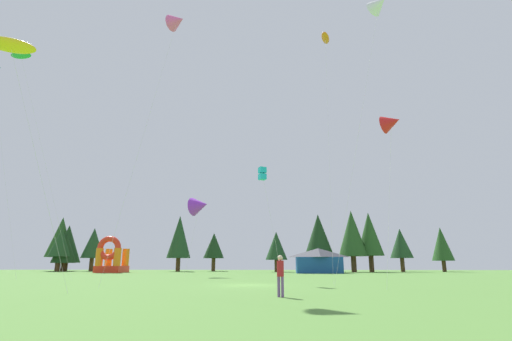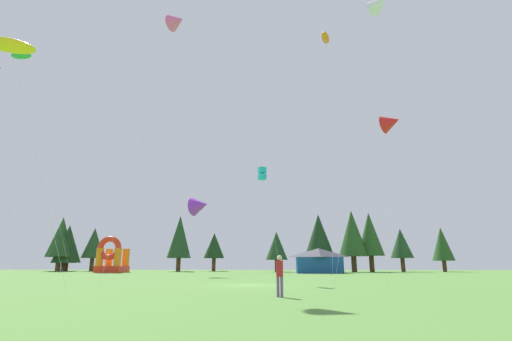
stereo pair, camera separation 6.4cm
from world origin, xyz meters
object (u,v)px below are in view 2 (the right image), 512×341
object	(u,v)px
kite_red_delta	(391,122)
person_midfield	(280,272)
kite_orange_parafoil	(325,38)
festival_tent	(319,261)
kite_white_delta	(379,4)
kite_pink_delta	(177,21)
inflatable_orange_dome	(112,260)
kite_cyan_box	(262,174)
kite_green_parafoil	(21,56)
kite_yellow_parafoil	(10,46)
kite_purple_delta	(200,206)

from	to	relation	value
kite_red_delta	person_midfield	size ratio (longest dim) A/B	6.43
kite_orange_parafoil	festival_tent	size ratio (longest dim) A/B	3.61
kite_white_delta	kite_red_delta	size ratio (longest dim) A/B	2.06
kite_pink_delta	inflatable_orange_dome	world-z (taller)	kite_pink_delta
kite_white_delta	festival_tent	xyz separation A→B (m)	(-2.72, 30.20, -21.99)
kite_orange_parafoil	kite_cyan_box	xyz separation A→B (m)	(-6.47, -4.01, -15.29)
kite_cyan_box	kite_orange_parafoil	bearing A→B (deg)	31.76
kite_green_parafoil	kite_yellow_parafoil	size ratio (longest dim) A/B	1.70
kite_purple_delta	kite_green_parafoil	xyz separation A→B (m)	(-17.98, -10.54, 14.87)
kite_green_parafoil	kite_pink_delta	bearing A→B (deg)	-20.06
kite_cyan_box	kite_red_delta	bearing A→B (deg)	-28.57
inflatable_orange_dome	festival_tent	size ratio (longest dim) A/B	0.84
kite_pink_delta	kite_red_delta	distance (m)	20.06
kite_white_delta	kite_purple_delta	bearing A→B (deg)	138.54
kite_white_delta	kite_green_parafoil	xyz separation A→B (m)	(-36.61, 5.92, -0.56)
kite_cyan_box	person_midfield	world-z (taller)	kite_cyan_box
inflatable_orange_dome	person_midfield	bearing A→B (deg)	-58.51
kite_orange_parafoil	person_midfield	size ratio (longest dim) A/B	13.12
kite_cyan_box	person_midfield	size ratio (longest dim) A/B	5.01
kite_white_delta	festival_tent	distance (m)	37.45
kite_white_delta	kite_orange_parafoil	bearing A→B (deg)	125.72
person_midfield	inflatable_orange_dome	world-z (taller)	inflatable_orange_dome
kite_purple_delta	kite_cyan_box	world-z (taller)	kite_purple_delta
kite_cyan_box	inflatable_orange_dome	size ratio (longest dim) A/B	1.64
kite_red_delta	person_midfield	distance (m)	15.20
kite_red_delta	kite_cyan_box	bearing A→B (deg)	151.43
person_midfield	festival_tent	bearing A→B (deg)	97.43
person_midfield	inflatable_orange_dome	distance (m)	51.00
kite_green_parafoil	festival_tent	bearing A→B (deg)	35.61
kite_pink_delta	kite_red_delta	size ratio (longest dim) A/B	1.89
kite_pink_delta	kite_green_parafoil	size ratio (longest dim) A/B	0.96
kite_orange_parafoil	inflatable_orange_dome	size ratio (longest dim) A/B	4.28
kite_red_delta	kite_yellow_parafoil	bearing A→B (deg)	-162.17
kite_orange_parafoil	kite_purple_delta	world-z (taller)	kite_orange_parafoil
kite_purple_delta	kite_cyan_box	bearing A→B (deg)	-61.30
kite_red_delta	inflatable_orange_dome	distance (m)	50.80
kite_yellow_parafoil	person_midfield	world-z (taller)	kite_yellow_parafoil
kite_pink_delta	festival_tent	distance (m)	40.05
kite_purple_delta	kite_cyan_box	distance (m)	17.05
kite_purple_delta	kite_red_delta	xyz separation A→B (m)	(17.60, -20.08, 2.90)
kite_pink_delta	kite_cyan_box	size ratio (longest dim) A/B	2.42
kite_white_delta	person_midfield	xyz separation A→B (m)	(-9.25, -11.32, -22.73)
kite_white_delta	festival_tent	size ratio (longest dim) A/B	3.64
kite_yellow_parafoil	festival_tent	bearing A→B (deg)	62.40
kite_white_delta	person_midfield	distance (m)	27.03
kite_cyan_box	kite_red_delta	distance (m)	11.00
kite_yellow_parafoil	inflatable_orange_dome	size ratio (longest dim) A/B	2.44
kite_orange_parafoil	kite_white_delta	world-z (taller)	kite_white_delta
kite_purple_delta	kite_red_delta	size ratio (longest dim) A/B	0.80
person_midfield	festival_tent	size ratio (longest dim) A/B	0.28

